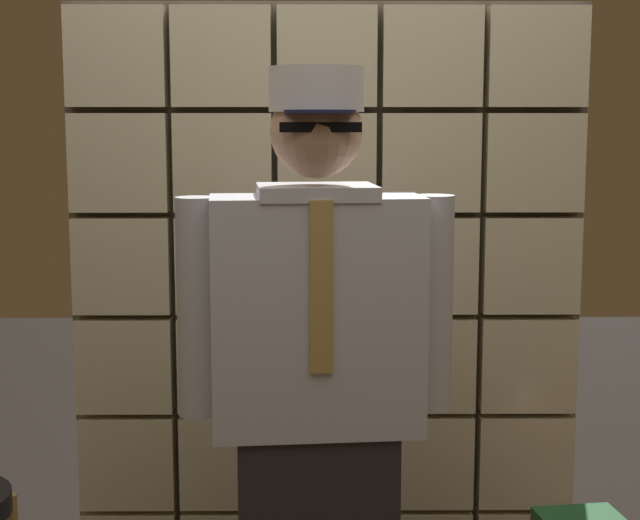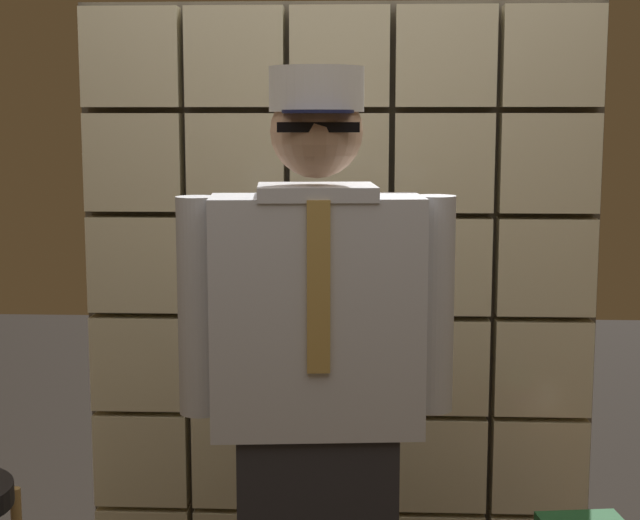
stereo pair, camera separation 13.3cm
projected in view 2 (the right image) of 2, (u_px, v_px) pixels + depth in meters
name	position (u px, v px, depth m)	size (l,w,h in m)	color
glass_block_wall	(339.00, 315.00, 3.22)	(1.70, 0.10, 2.03)	beige
standing_person	(317.00, 402.00, 2.49)	(0.71, 0.32, 1.76)	#28282D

